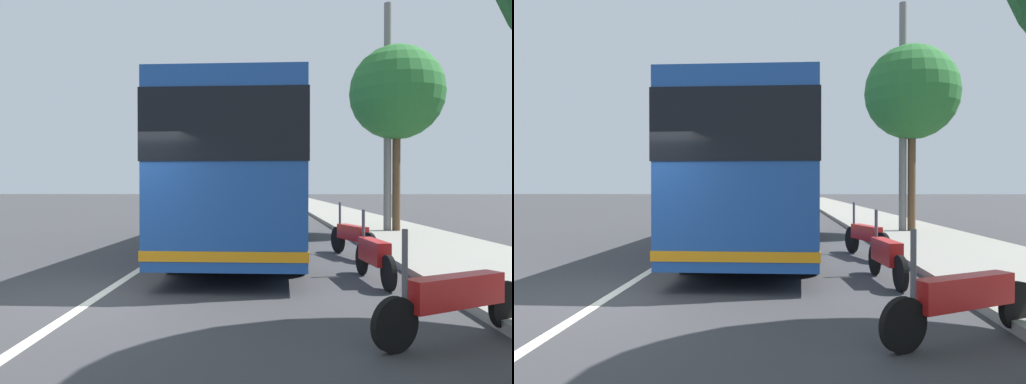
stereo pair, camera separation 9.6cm
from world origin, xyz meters
The scene contains 11 objects.
ground_plane centered at (0.00, 0.00, 0.00)m, with size 220.00×220.00×0.00m, color #38383A.
sidewalk_curb centered at (10.00, -7.01, 0.07)m, with size 110.00×3.60×0.14m, color gray.
lane_divider_line centered at (10.00, 0.00, 0.00)m, with size 110.00×0.16×0.01m, color silver.
coach_bus centered at (5.67, -2.08, 2.05)m, with size 11.13×3.00×3.53m.
motorcycle_mid_row centered at (-1.83, -4.57, 0.46)m, with size 1.14×2.05×1.23m.
motorcycle_nearest_curb centered at (1.32, -4.42, 0.46)m, with size 2.04×0.34×1.24m.
motorcycle_angled centered at (4.29, -4.58, 0.48)m, with size 2.15×0.72×1.28m.
car_far_distant centered at (40.68, -1.90, 0.72)m, with size 4.73×1.91×1.51m.
car_side_street centered at (26.83, -2.71, 0.70)m, with size 4.11×2.02×1.49m.
roadside_tree_mid_block centered at (9.76, -7.12, 4.96)m, with size 3.29×3.29×6.63m.
utility_pole centered at (9.80, -6.82, 4.06)m, with size 0.26×0.26×8.12m, color slate.
Camera 2 is at (-6.97, -2.62, 1.65)m, focal length 33.32 mm.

